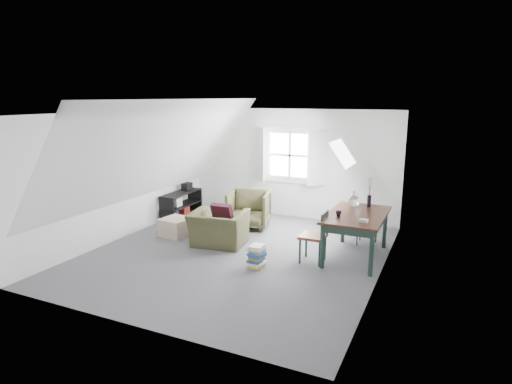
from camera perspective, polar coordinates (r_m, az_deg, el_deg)
The scene contains 24 objects.
floor at distance 7.80m, azimuth -2.60°, elevation -8.18°, with size 5.50×5.50×0.00m, color #535258.
ceiling at distance 7.29m, azimuth -2.80°, elevation 10.51°, with size 5.50×5.50×0.00m, color white.
wall_back at distance 9.93m, azimuth 4.62°, elevation 3.79°, with size 5.00×5.00×0.00m, color white.
wall_front at distance 5.23m, azimuth -16.69°, elevation -4.76°, with size 5.00×5.00×0.00m, color white.
wall_left at distance 8.86m, azimuth -17.23°, elevation 2.19°, with size 5.50×5.50×0.00m, color white.
wall_right at distance 6.70m, azimuth 16.67°, elevation -1.00°, with size 5.50×5.50×0.00m, color white.
slope_left at distance 8.18m, azimuth -12.47°, elevation 5.36°, with size 5.50×5.50×0.00m, color white.
slope_right at distance 6.79m, azimuth 8.99°, elevation 4.07°, with size 5.50×5.50×0.00m, color white.
dormer_window at distance 9.83m, azimuth 4.49°, elevation 4.88°, with size 1.71×0.35×1.30m.
skylight at distance 8.04m, azimuth 11.53°, elevation 5.07°, with size 0.55×0.75×0.04m, color white.
armchair_near at distance 8.26m, azimuth -4.94°, elevation -6.99°, with size 1.00×0.87×0.65m, color #414124.
armchair_far at distance 9.32m, azimuth -0.95°, elevation -4.64°, with size 0.85×0.87×0.79m, color #414124.
throw_pillow at distance 8.21m, azimuth -4.50°, elevation -2.89°, with size 0.40×0.11×0.40m, color #340E1A.
ottoman at distance 8.85m, azimuth -10.61°, elevation -4.60°, with size 0.54×0.54×0.36m, color tan.
dining_table at distance 7.60m, azimuth 13.27°, elevation -3.60°, with size 0.95×1.59×0.79m.
demijohn at distance 8.00m, azimuth 12.95°, elevation -1.13°, with size 0.20×0.20×0.29m.
vase_twigs at distance 8.05m, azimuth 14.84°, elevation -1.09°, with size 0.07×0.08×0.56m.
cup at distance 7.34m, azimuth 10.92°, elevation -3.22°, with size 0.10×0.10×0.09m, color black.
paper_box at distance 7.10m, azimuth 14.16°, elevation -3.72°, with size 0.13×0.09×0.04m, color white.
dining_chair_far at distance 8.40m, azimuth 14.60°, elevation -4.06°, with size 0.37×0.37×0.80m.
dining_chair_near at distance 7.33m, azimuth 7.89°, elevation -5.79°, with size 0.42×0.42×0.90m.
media_shelf at distance 10.08m, azimuth -10.03°, elevation -1.91°, with size 0.39×1.18×0.60m.
electronics_box at distance 10.22m, azimuth -9.20°, elevation 0.69°, with size 0.17×0.24×0.19m, color black.
magazine_stack at distance 7.13m, azimuth 0.11°, elevation -8.58°, with size 0.28×0.34×0.38m.
Camera 1 is at (3.36, -6.47, 2.77)m, focal length 30.00 mm.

